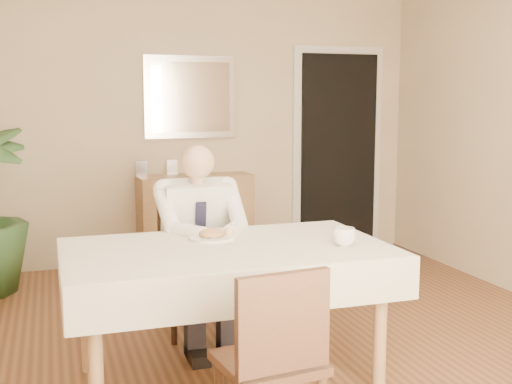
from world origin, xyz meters
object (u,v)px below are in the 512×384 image
object	(u,v)px
sideboard	(196,220)
dining_table	(227,262)
coffee_mug	(344,237)
seated_man	(202,235)
chair_far	(193,254)
chair_near	(274,355)

from	to	relation	value
sideboard	dining_table	bearing A→B (deg)	-102.07
coffee_mug	sideboard	distance (m)	2.76
seated_man	coffee_mug	world-z (taller)	seated_man
chair_far	seated_man	size ratio (longest dim) A/B	0.72
chair_far	sideboard	world-z (taller)	chair_far
dining_table	chair_far	size ratio (longest dim) A/B	1.92
dining_table	chair_near	distance (m)	0.85
seated_man	coffee_mug	bearing A→B (deg)	-52.33
chair_far	coffee_mug	xyz separation A→B (m)	(0.60, -1.06, 0.30)
sideboard	coffee_mug	bearing A→B (deg)	-89.06
seated_man	chair_near	bearing A→B (deg)	-91.09
chair_near	coffee_mug	size ratio (longest dim) A/B	6.90
chair_near	coffee_mug	xyz separation A→B (m)	(0.62, 0.65, 0.32)
chair_far	coffee_mug	world-z (taller)	chair_far
seated_man	sideboard	world-z (taller)	seated_man
chair_far	coffee_mug	bearing A→B (deg)	-59.78
coffee_mug	sideboard	bearing A→B (deg)	94.35
dining_table	coffee_mug	distance (m)	0.64
chair_far	seated_man	bearing A→B (deg)	-89.14
chair_far	sideboard	bearing A→B (deg)	77.76
dining_table	chair_far	world-z (taller)	chair_far
dining_table	coffee_mug	xyz separation A→B (m)	(0.60, -0.18, 0.13)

